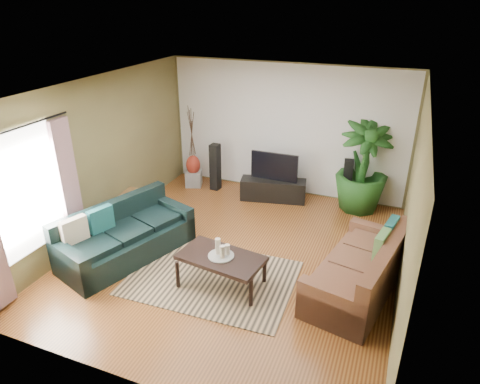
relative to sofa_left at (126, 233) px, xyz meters
The scene contains 27 objects.
floor 1.80m from the sofa_left, 22.26° to the left, with size 5.50×5.50×0.00m, color brown.
ceiling 2.87m from the sofa_left, 22.26° to the left, with size 5.50×5.50×0.00m, color white.
wall_back 3.89m from the sofa_left, 64.67° to the left, with size 5.00×5.00×0.00m, color olive.
wall_front 2.80m from the sofa_left, 52.30° to the right, with size 5.00×5.00×0.00m, color olive.
wall_left 1.44m from the sofa_left, 143.27° to the left, with size 5.50×5.50×0.00m, color olive.
wall_right 4.27m from the sofa_left, ahead, with size 5.50×5.50×0.00m, color olive.
backwall_panel 3.88m from the sofa_left, 64.60° to the left, with size 4.90×4.90×0.00m, color white.
window_pane 1.61m from the sofa_left, 132.66° to the right, with size 1.80×1.80×0.00m, color white.
curtain_far 1.11m from the sofa_left, 166.93° to the right, with size 0.08×0.35×2.20m, color gray.
curtain_rod 2.25m from the sofa_left, 130.96° to the right, with size 0.03×0.03×1.90m, color black.
sofa_left is the anchor object (origin of this frame).
sofa_right 3.59m from the sofa_left, ahead, with size 2.04×0.92×0.85m, color brown.
area_rug 1.58m from the sofa_left, ahead, with size 2.43×1.72×0.01m, color tan.
coffee_table 1.74m from the sofa_left, ahead, with size 1.21×0.66×0.49m, color black.
candle_tray 1.73m from the sofa_left, ahead, with size 0.37×0.37×0.02m, color gray.
candle_tall 1.68m from the sofa_left, ahead, with size 0.08×0.08×0.24m, color beige.
candle_mid 1.78m from the sofa_left, ahead, with size 0.08×0.08×0.19m, color beige.
candle_short 1.80m from the sofa_left, ahead, with size 0.08×0.08×0.15m, color beige.
tv_stand 3.27m from the sofa_left, 61.58° to the left, with size 1.32×0.40×0.44m, color black.
television 3.29m from the sofa_left, 61.75° to the left, with size 0.97×0.05×0.57m, color black.
speaker_left 2.93m from the sofa_left, 85.59° to the left, with size 0.18×0.20×1.02m, color black.
speaker_right 4.34m from the sofa_left, 46.70° to the left, with size 0.17×0.19×0.97m, color black.
potted_plant 4.51m from the sofa_left, 43.72° to the left, with size 0.99×0.99×1.77m, color #1B4918.
plant_pot 4.50m from the sofa_left, 43.72° to the left, with size 0.33×0.33×0.25m, color black.
pedestal 2.94m from the sofa_left, 95.91° to the left, with size 0.34×0.34×0.34m, color gray.
vase 2.93m from the sofa_left, 95.91° to the left, with size 0.31×0.31×0.43m, color maroon.
side_table 1.34m from the sofa_left, 118.46° to the left, with size 0.48×0.48×0.50m, color brown.
Camera 1 is at (2.25, -5.47, 3.89)m, focal length 32.00 mm.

